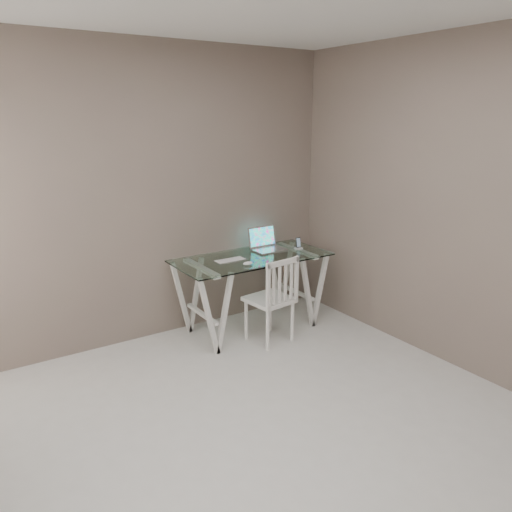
# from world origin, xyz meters

# --- Properties ---
(room) EXTENTS (4.50, 4.52, 2.71)m
(room) POSITION_xyz_m (-0.06, 0.02, 1.72)
(room) COLOR beige
(room) RESTS_ON ground
(desk) EXTENTS (1.50, 0.70, 0.75)m
(desk) POSITION_xyz_m (0.96, 1.84, 0.38)
(desk) COLOR silver
(desk) RESTS_ON ground
(chair) EXTENTS (0.42, 0.42, 0.83)m
(chair) POSITION_xyz_m (0.97, 1.47, 0.46)
(chair) COLOR white
(chair) RESTS_ON ground
(laptop) EXTENTS (0.32, 0.27, 0.22)m
(laptop) POSITION_xyz_m (1.24, 2.00, 0.80)
(laptop) COLOR silver
(laptop) RESTS_ON desk
(keyboard) EXTENTS (0.30, 0.13, 0.01)m
(keyboard) POSITION_xyz_m (0.72, 1.84, 0.75)
(keyboard) COLOR silver
(keyboard) RESTS_ON desk
(mouse) EXTENTS (0.10, 0.06, 0.03)m
(mouse) POSITION_xyz_m (0.79, 1.63, 0.76)
(mouse) COLOR white
(mouse) RESTS_ON desk
(phone_dock) EXTENTS (0.06, 0.06, 0.12)m
(phone_dock) POSITION_xyz_m (1.52, 1.83, 0.78)
(phone_dock) COLOR white
(phone_dock) RESTS_ON desk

